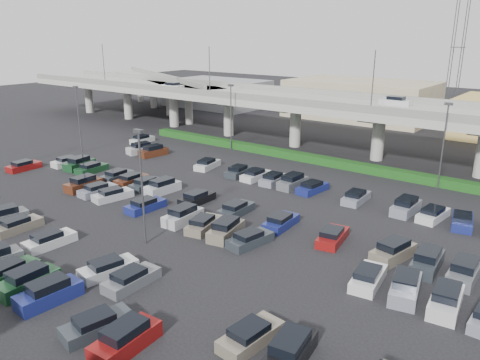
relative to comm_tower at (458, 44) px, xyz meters
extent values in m
plane|color=black|center=(-4.00, -74.00, -15.61)|extent=(280.00, 280.00, 0.00)
cube|color=gray|center=(-4.00, -42.00, -8.36)|extent=(150.00, 13.00, 1.10)
cube|color=slate|center=(-4.00, -48.25, -7.31)|extent=(150.00, 0.50, 1.00)
cube|color=slate|center=(-4.00, -35.75, -7.31)|extent=(150.00, 0.50, 1.00)
cylinder|color=gray|center=(-69.00, -42.00, -12.26)|extent=(1.80, 1.80, 6.70)
cube|color=slate|center=(-69.00, -42.00, -9.11)|extent=(2.60, 9.75, 0.50)
cylinder|color=gray|center=(-55.00, -42.00, -12.26)|extent=(1.80, 1.80, 6.70)
cube|color=slate|center=(-55.00, -42.00, -9.11)|extent=(2.60, 9.75, 0.50)
cylinder|color=gray|center=(-41.00, -42.00, -12.26)|extent=(1.80, 1.80, 6.70)
cube|color=slate|center=(-41.00, -42.00, -9.11)|extent=(2.60, 9.75, 0.50)
cylinder|color=gray|center=(-27.00, -42.00, -12.26)|extent=(1.80, 1.80, 6.70)
cube|color=slate|center=(-27.00, -42.00, -9.11)|extent=(2.60, 9.75, 0.50)
cylinder|color=gray|center=(-13.00, -42.00, -12.26)|extent=(1.80, 1.80, 6.70)
cube|color=slate|center=(-13.00, -42.00, -9.11)|extent=(2.60, 9.75, 0.50)
cylinder|color=gray|center=(1.00, -42.00, -12.26)|extent=(1.80, 1.80, 6.70)
cube|color=slate|center=(1.00, -42.00, -9.11)|extent=(2.60, 9.75, 0.50)
cube|color=white|center=(-38.00, -45.00, -7.40)|extent=(4.40, 1.82, 0.82)
cube|color=black|center=(-38.00, -45.00, -6.77)|extent=(2.30, 1.60, 0.50)
cube|color=silver|center=(2.00, -39.00, -7.40)|extent=(4.40, 1.82, 0.82)
cube|color=black|center=(2.00, -39.00, -6.77)|extent=(2.30, 1.60, 0.50)
cylinder|color=#434347|center=(-54.00, -48.10, -3.81)|extent=(0.14, 0.14, 8.00)
cylinder|color=#434347|center=(-26.00, -48.10, -3.81)|extent=(0.14, 0.14, 8.00)
cylinder|color=#434347|center=(2.00, -48.10, -3.81)|extent=(0.14, 0.14, 8.00)
cube|color=gray|center=(-56.00, -31.00, -8.36)|extent=(50.93, 30.13, 1.10)
cube|color=slate|center=(-56.00, -31.00, -7.31)|extent=(47.34, 22.43, 1.00)
cylinder|color=gray|center=(-73.22, -22.97, -12.26)|extent=(1.60, 1.60, 6.70)
cylinder|color=gray|center=(-62.34, -28.04, -12.26)|extent=(1.60, 1.60, 6.70)
cylinder|color=gray|center=(-51.47, -33.11, -12.26)|extent=(1.60, 1.60, 6.70)
cylinder|color=gray|center=(-40.59, -38.18, -12.26)|extent=(1.60, 1.60, 6.70)
cube|color=#153D12|center=(-4.00, -49.00, -15.06)|extent=(66.00, 1.60, 1.10)
cube|color=#174222|center=(-7.50, -92.50, -15.20)|extent=(2.27, 4.57, 0.82)
cube|color=black|center=(-7.50, -92.70, -14.57)|extent=(1.83, 2.45, 0.50)
cube|color=#174222|center=(-4.75, -92.50, -15.09)|extent=(2.04, 4.49, 1.05)
cube|color=black|center=(-4.75, -92.50, -14.27)|extent=(1.73, 2.68, 0.65)
cube|color=navy|center=(-2.00, -92.50, -15.09)|extent=(2.09, 4.50, 1.05)
cube|color=black|center=(-2.00, -92.50, -14.27)|extent=(1.76, 2.69, 0.65)
cube|color=#2C3339|center=(3.50, -92.50, -15.20)|extent=(2.64, 4.67, 0.82)
cube|color=black|center=(3.50, -92.70, -14.57)|extent=(2.02, 2.57, 0.50)
cube|color=maroon|center=(6.25, -92.50, -15.09)|extent=(2.13, 4.52, 1.05)
cube|color=black|center=(6.25, -92.50, -14.27)|extent=(1.78, 2.71, 0.65)
cube|color=slate|center=(-18.50, -87.50, -15.09)|extent=(2.48, 4.63, 1.05)
cube|color=black|center=(-18.50, -87.50, -14.27)|extent=(1.99, 2.82, 0.65)
cube|color=#776D5D|center=(-15.75, -87.50, -15.20)|extent=(2.00, 4.47, 0.82)
cube|color=black|center=(-15.75, -87.70, -14.57)|extent=(1.70, 2.37, 0.50)
cube|color=silver|center=(-10.25, -87.50, -15.20)|extent=(1.91, 4.44, 0.82)
cube|color=black|center=(-10.25, -87.70, -14.57)|extent=(1.65, 2.33, 0.50)
cube|color=silver|center=(-2.00, -87.50, -15.20)|extent=(2.61, 4.66, 0.82)
cube|color=black|center=(-2.00, -87.70, -14.57)|extent=(2.01, 2.56, 0.50)
cube|color=slate|center=(0.75, -87.50, -15.20)|extent=(1.94, 4.45, 0.82)
cube|color=black|center=(0.75, -87.70, -14.57)|extent=(1.66, 2.34, 0.50)
cube|color=#776D5D|center=(11.75, -87.50, -15.20)|extent=(2.22, 4.55, 0.82)
cube|color=black|center=(11.75, -87.70, -14.57)|extent=(1.81, 2.44, 0.50)
cube|color=black|center=(14.50, -87.50, -15.09)|extent=(2.48, 4.63, 1.05)
cube|color=black|center=(14.50, -87.50, -14.27)|extent=(1.99, 2.82, 0.65)
cube|color=maroon|center=(-35.00, -76.50, -15.20)|extent=(2.10, 4.51, 0.82)
cube|color=black|center=(-35.00, -76.70, -14.57)|extent=(1.75, 2.40, 0.50)
cube|color=#542716|center=(-21.25, -76.50, -15.09)|extent=(2.02, 4.48, 1.05)
cube|color=black|center=(-21.25, -76.50, -14.27)|extent=(1.72, 2.67, 0.65)
cube|color=gray|center=(-18.50, -76.50, -15.20)|extent=(2.02, 4.48, 0.82)
cube|color=black|center=(-18.50, -76.70, -14.57)|extent=(1.71, 2.37, 0.50)
cube|color=silver|center=(-15.75, -76.50, -15.20)|extent=(2.53, 4.64, 0.82)
cube|color=black|center=(-15.75, -76.70, -14.57)|extent=(1.96, 2.53, 0.50)
cube|color=navy|center=(-10.25, -76.50, -15.20)|extent=(1.91, 4.44, 0.82)
cube|color=black|center=(-10.25, -76.70, -14.57)|extent=(1.65, 2.33, 0.50)
cube|color=silver|center=(-4.75, -76.50, -15.09)|extent=(2.05, 4.49, 1.05)
cube|color=black|center=(-4.75, -76.50, -14.27)|extent=(1.74, 2.68, 0.65)
cube|color=#776D5D|center=(-2.00, -76.50, -15.20)|extent=(2.77, 4.70, 0.82)
cube|color=black|center=(-2.00, -76.69, -14.57)|extent=(2.08, 2.60, 0.50)
cube|color=#776D5D|center=(0.75, -76.50, -15.09)|extent=(2.69, 4.68, 1.05)
cube|color=black|center=(0.75, -76.50, -14.27)|extent=(2.10, 2.87, 0.65)
cube|color=#2C3339|center=(3.50, -76.50, -15.20)|extent=(2.49, 4.63, 0.82)
cube|color=black|center=(3.50, -76.70, -14.57)|extent=(1.94, 2.52, 0.50)
cube|color=white|center=(14.50, -76.50, -15.20)|extent=(2.41, 4.61, 0.82)
cube|color=black|center=(14.50, -76.70, -14.57)|extent=(1.91, 2.50, 0.50)
cube|color=gray|center=(17.25, -76.50, -15.09)|extent=(2.72, 4.69, 1.05)
cube|color=black|center=(17.25, -76.50, -14.27)|extent=(2.12, 2.88, 0.65)
cube|color=silver|center=(20.00, -76.50, -15.09)|extent=(2.32, 4.58, 1.05)
cube|color=black|center=(20.00, -76.50, -14.27)|extent=(1.89, 2.77, 0.65)
cube|color=white|center=(-32.25, -71.50, -15.20)|extent=(1.93, 4.44, 0.82)
cube|color=black|center=(-32.25, -71.70, -14.57)|extent=(1.66, 2.34, 0.50)
cube|color=#174222|center=(-29.50, -71.50, -15.09)|extent=(2.52, 4.64, 1.05)
cube|color=black|center=(-29.50, -71.50, -14.27)|extent=(2.01, 2.83, 0.65)
cube|color=#174222|center=(-26.75, -71.50, -15.20)|extent=(2.15, 4.52, 0.82)
cube|color=black|center=(-26.75, -71.70, -14.57)|extent=(1.77, 2.41, 0.50)
cube|color=#2C3339|center=(-21.25, -71.50, -15.20)|extent=(2.12, 4.52, 0.82)
cube|color=black|center=(-21.25, -71.70, -14.57)|extent=(1.76, 2.41, 0.50)
cube|color=#542716|center=(-18.50, -71.50, -15.20)|extent=(2.06, 4.49, 0.82)
cube|color=black|center=(-18.50, -71.70, -14.57)|extent=(1.73, 2.38, 0.50)
cube|color=#2C3339|center=(-15.75, -71.50, -15.20)|extent=(2.22, 4.55, 0.82)
cube|color=black|center=(-15.75, -71.70, -14.57)|extent=(1.81, 2.44, 0.50)
cube|color=silver|center=(-13.00, -71.50, -15.09)|extent=(2.02, 4.48, 1.05)
cube|color=black|center=(-13.00, -71.50, -14.27)|extent=(1.72, 2.67, 0.65)
cube|color=black|center=(-7.50, -71.50, -15.20)|extent=(1.90, 4.43, 0.82)
cube|color=black|center=(-7.50, -71.70, -14.57)|extent=(1.64, 2.33, 0.50)
cube|color=#2C3339|center=(-2.00, -71.50, -15.20)|extent=(2.03, 4.48, 0.82)
cube|color=black|center=(-2.00, -71.70, -14.57)|extent=(1.71, 2.37, 0.50)
cube|color=navy|center=(3.50, -71.50, -15.20)|extent=(2.11, 4.51, 0.82)
cube|color=black|center=(3.50, -71.70, -14.57)|extent=(1.75, 2.40, 0.50)
cube|color=maroon|center=(9.00, -71.50, -15.20)|extent=(2.52, 4.64, 0.82)
cube|color=black|center=(9.00, -71.70, -14.57)|extent=(1.96, 2.53, 0.50)
cube|color=#776D5D|center=(14.50, -71.50, -15.09)|extent=(2.67, 4.68, 1.05)
cube|color=black|center=(14.50, -71.50, -14.27)|extent=(2.09, 2.87, 0.65)
cube|color=#2C3339|center=(17.25, -71.50, -15.09)|extent=(2.15, 4.53, 1.05)
cube|color=black|center=(17.25, -71.50, -14.27)|extent=(1.79, 2.71, 0.65)
cube|color=slate|center=(20.00, -71.50, -15.09)|extent=(1.90, 4.43, 1.05)
cube|color=black|center=(20.00, -71.50, -14.27)|extent=(1.65, 2.63, 0.65)
cube|color=silver|center=(-29.50, -60.50, -15.09)|extent=(2.69, 4.68, 1.05)
cube|color=black|center=(-29.50, -60.50, -14.27)|extent=(2.11, 2.88, 0.65)
cube|color=#542716|center=(-26.75, -60.50, -15.09)|extent=(2.39, 4.60, 1.05)
cube|color=black|center=(-26.75, -60.50, -14.27)|extent=(1.93, 2.79, 0.65)
cube|color=silver|center=(-15.75, -60.50, -15.20)|extent=(2.61, 4.66, 0.82)
cube|color=black|center=(-15.75, -60.70, -14.57)|extent=(2.00, 2.56, 0.50)
cube|color=#2C3339|center=(-10.25, -60.50, -15.20)|extent=(2.28, 4.57, 0.82)
cube|color=black|center=(-10.25, -60.70, -14.57)|extent=(1.84, 2.46, 0.50)
cube|color=silver|center=(-7.50, -60.50, -15.20)|extent=(1.88, 4.43, 0.82)
cube|color=black|center=(-7.50, -60.70, -14.57)|extent=(1.63, 2.32, 0.50)
cube|color=gray|center=(-4.75, -60.50, -15.20)|extent=(2.13, 4.52, 0.82)
cube|color=black|center=(-4.75, -60.70, -14.57)|extent=(1.76, 2.41, 0.50)
cube|color=slate|center=(-2.00, -60.50, -15.09)|extent=(1.91, 4.44, 1.05)
cube|color=black|center=(-2.00, -60.50, -14.27)|extent=(1.66, 2.63, 0.65)
cube|color=navy|center=(0.75, -60.50, -15.20)|extent=(2.27, 4.57, 0.82)
cube|color=black|center=(0.75, -60.70, -14.57)|extent=(1.83, 2.45, 0.50)
cube|color=gray|center=(6.25, -60.50, -15.20)|extent=(1.99, 4.47, 0.82)
cube|color=black|center=(6.25, -60.70, -14.57)|extent=(1.69, 2.36, 0.50)
cube|color=gray|center=(11.75, -60.50, -15.09)|extent=(1.92, 4.44, 1.05)
cube|color=black|center=(11.75, -60.50, -14.27)|extent=(1.66, 2.64, 0.65)
cube|color=white|center=(14.50, -60.50, -15.20)|extent=(2.28, 4.57, 0.82)
cube|color=black|center=(14.50, -60.70, -14.57)|extent=(1.84, 2.46, 0.50)
cube|color=navy|center=(17.25, -60.50, -15.20)|extent=(2.71, 4.69, 0.82)
cube|color=black|center=(17.25, -60.70, -14.57)|extent=(2.05, 2.59, 0.50)
cube|color=white|center=(-35.00, -55.50, -15.20)|extent=(2.25, 4.56, 0.82)
cube|color=black|center=(-35.00, -55.70, -14.57)|extent=(1.82, 2.45, 0.50)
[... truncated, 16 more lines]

